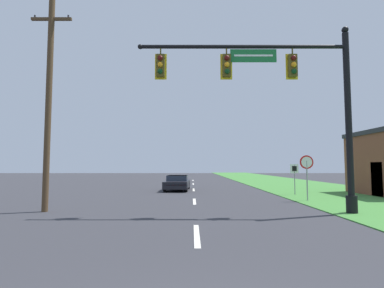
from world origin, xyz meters
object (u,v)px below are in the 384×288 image
at_px(stop_sign, 305,167).
at_px(route_sign_post, 293,172).
at_px(car_ahead, 176,183).
at_px(utility_pole_near, 47,99).
at_px(signal_mast, 289,96).

distance_m(stop_sign, route_sign_post, 3.55).
xyz_separation_m(car_ahead, route_sign_post, (8.09, -3.96, 0.92)).
height_order(route_sign_post, utility_pole_near, utility_pole_near).
xyz_separation_m(car_ahead, utility_pole_near, (-5.12, -11.28, 4.26)).
xyz_separation_m(signal_mast, stop_sign, (2.29, 4.40, -3.03)).
distance_m(signal_mast, route_sign_post, 9.03).
bearing_deg(utility_pole_near, stop_sign, 16.73).
bearing_deg(utility_pole_near, route_sign_post, 28.98).
bearing_deg(signal_mast, stop_sign, 62.47).
height_order(signal_mast, car_ahead, signal_mast).
bearing_deg(stop_sign, route_sign_post, 81.87).
distance_m(signal_mast, stop_sign, 5.82).
bearing_deg(car_ahead, utility_pole_near, -114.42).
height_order(stop_sign, route_sign_post, stop_sign).
bearing_deg(route_sign_post, utility_pole_near, -151.02).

